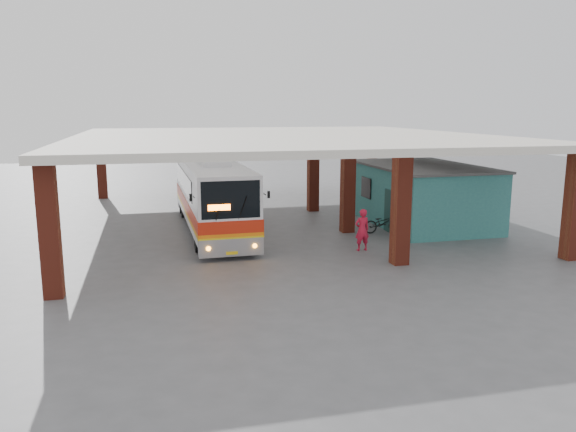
# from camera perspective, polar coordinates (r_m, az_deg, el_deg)

# --- Properties ---
(ground) EXTENTS (90.00, 90.00, 0.00)m
(ground) POSITION_cam_1_polar(r_m,az_deg,el_deg) (24.22, 1.71, -3.46)
(ground) COLOR #515154
(ground) RESTS_ON ground
(brick_columns) EXTENTS (20.10, 21.60, 4.35)m
(brick_columns) POSITION_cam_1_polar(r_m,az_deg,el_deg) (28.92, 1.81, 3.27)
(brick_columns) COLOR maroon
(brick_columns) RESTS_ON ground
(canopy_roof) EXTENTS (21.00, 23.00, 0.30)m
(canopy_roof) POSITION_cam_1_polar(r_m,az_deg,el_deg) (29.93, -0.68, 8.01)
(canopy_roof) COLOR silver
(canopy_roof) RESTS_ON brick_columns
(shop_building) EXTENTS (5.20, 8.20, 3.11)m
(shop_building) POSITION_cam_1_polar(r_m,az_deg,el_deg) (30.30, 13.44, 2.16)
(shop_building) COLOR #2D6F71
(shop_building) RESTS_ON ground
(coach_bus) EXTENTS (2.79, 12.51, 3.63)m
(coach_bus) POSITION_cam_1_polar(r_m,az_deg,el_deg) (28.10, -7.75, 2.19)
(coach_bus) COLOR white
(coach_bus) RESTS_ON ground
(motorcycle) EXTENTS (1.93, 0.70, 1.01)m
(motorcycle) POSITION_cam_1_polar(r_m,az_deg,el_deg) (27.78, 9.59, -0.68)
(motorcycle) COLOR black
(motorcycle) RESTS_ON ground
(pedestrian) EXTENTS (0.70, 0.50, 1.81)m
(pedestrian) POSITION_cam_1_polar(r_m,az_deg,el_deg) (24.12, 7.54, -1.41)
(pedestrian) COLOR red
(pedestrian) RESTS_ON ground
(red_chair) EXTENTS (0.46, 0.46, 0.71)m
(red_chair) POSITION_cam_1_polar(r_m,az_deg,el_deg) (32.84, 6.67, 0.86)
(red_chair) COLOR #AE1E12
(red_chair) RESTS_ON ground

